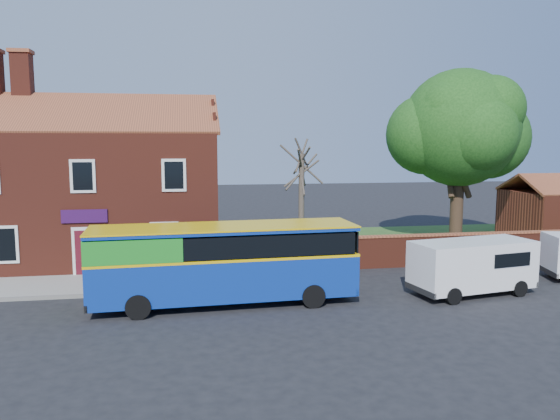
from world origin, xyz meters
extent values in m
plane|color=black|center=(0.00, 0.00, 0.00)|extent=(120.00, 120.00, 0.00)
cube|color=gray|center=(-7.00, 5.75, 0.06)|extent=(18.00, 3.50, 0.12)
cube|color=slate|center=(-7.00, 4.00, 0.07)|extent=(18.00, 0.15, 0.14)
cube|color=#426B28|center=(13.00, 13.00, 0.02)|extent=(26.00, 12.00, 0.04)
cube|color=maroon|center=(-7.00, 11.50, 3.25)|extent=(12.00, 8.00, 6.50)
cube|color=brown|center=(-7.00, 9.50, 7.50)|extent=(12.30, 4.08, 2.16)
cube|color=brown|center=(-7.00, 13.50, 7.50)|extent=(12.30, 4.08, 2.16)
cube|color=maroon|center=(-10.40, 11.50, 9.40)|extent=(0.90, 0.90, 2.20)
cube|color=black|center=(-7.00, 7.47, 4.60)|extent=(1.10, 0.06, 1.50)
cube|color=#4C0F19|center=(-7.00, 7.45, 1.10)|extent=(0.95, 0.04, 2.10)
cube|color=silver|center=(-7.00, 7.47, 1.15)|extent=(1.20, 0.06, 2.30)
cube|color=#310E40|center=(-7.00, 7.44, 2.80)|extent=(2.00, 0.06, 0.60)
cube|color=maroon|center=(13.00, 7.00, 0.75)|extent=(22.00, 0.30, 1.50)
cube|color=brown|center=(13.00, 7.00, 1.55)|extent=(22.00, 0.38, 0.10)
cube|color=#0E329B|center=(-1.07, 2.24, 1.13)|extent=(9.95, 2.92, 1.57)
cube|color=#E5B60C|center=(-1.07, 2.24, 1.91)|extent=(9.97, 2.94, 0.10)
cube|color=black|center=(-1.07, 2.24, 2.38)|extent=(9.56, 2.92, 0.78)
cube|color=green|center=(-4.31, 2.09, 2.38)|extent=(3.46, 2.66, 0.83)
cube|color=#0E329B|center=(-1.07, 2.24, 2.90)|extent=(9.95, 2.92, 0.14)
cube|color=#E5B60C|center=(-1.07, 2.24, 2.98)|extent=(9.99, 2.96, 0.06)
cylinder|color=black|center=(-4.16, 0.94, 0.44)|extent=(0.90, 0.32, 0.89)
cylinder|color=black|center=(-4.27, 3.24, 0.44)|extent=(0.90, 0.32, 0.89)
cylinder|color=black|center=(2.13, 1.24, 0.44)|extent=(0.90, 0.32, 0.89)
cylinder|color=black|center=(2.02, 3.53, 0.44)|extent=(0.90, 0.32, 0.89)
cube|color=white|center=(8.85, 1.94, 1.24)|extent=(5.22, 2.83, 1.88)
cube|color=black|center=(11.03, 2.34, 1.53)|extent=(0.38, 1.67, 0.74)
cube|color=black|center=(11.24, 2.38, 0.40)|extent=(0.45, 1.96, 0.24)
cylinder|color=black|center=(7.46, 0.74, 0.33)|extent=(0.68, 0.33, 0.65)
cylinder|color=black|center=(7.12, 2.57, 0.33)|extent=(0.68, 0.33, 0.65)
cylinder|color=black|center=(10.57, 1.31, 0.33)|extent=(0.68, 0.33, 0.65)
cylinder|color=black|center=(10.24, 3.14, 0.33)|extent=(0.68, 0.33, 0.65)
cylinder|color=black|center=(14.38, 4.22, 0.31)|extent=(0.64, 0.34, 0.61)
cylinder|color=black|center=(12.91, 11.19, 2.12)|extent=(0.74, 0.74, 4.23)
sphere|color=#2D6A21|center=(12.91, 11.19, 6.90)|extent=(6.62, 6.62, 6.62)
sphere|color=#2D6A21|center=(14.84, 11.56, 6.35)|extent=(4.78, 4.78, 4.78)
sphere|color=#2D6A21|center=(11.16, 11.74, 6.53)|extent=(4.60, 4.60, 4.60)
cylinder|color=#4C4238|center=(3.71, 11.03, 2.74)|extent=(0.31, 0.31, 5.49)
cylinder|color=#4C4238|center=(3.71, 11.03, 4.70)|extent=(0.32, 2.68, 2.16)
cylinder|color=#4C4238|center=(3.71, 11.03, 4.51)|extent=(1.40, 1.98, 1.97)
cylinder|color=#4C4238|center=(3.71, 11.03, 4.90)|extent=(2.25, 1.03, 2.19)
camera|label=1|loc=(-2.34, -17.95, 6.13)|focal=35.00mm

